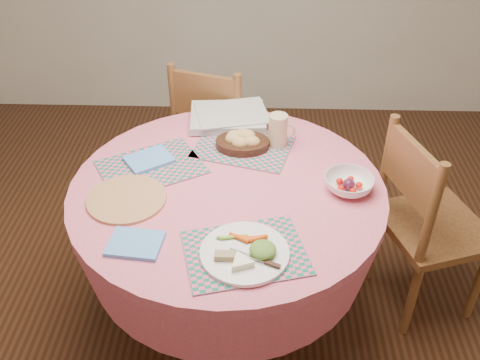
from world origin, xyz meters
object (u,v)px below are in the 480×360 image
at_px(dining_table, 228,223).
at_px(chair_right, 425,221).
at_px(wicker_trivet, 127,199).
at_px(fruit_bowl, 349,184).
at_px(dinner_plate, 247,252).
at_px(chair_back, 216,134).
at_px(bread_bowl, 242,140).
at_px(latte_mug, 279,130).

distance_m(dining_table, chair_right, 0.86).
relative_size(wicker_trivet, fruit_bowl, 1.39).
bearing_deg(dinner_plate, fruit_bowl, 44.39).
xyz_separation_m(chair_back, fruit_bowl, (0.58, -0.83, 0.30)).
bearing_deg(wicker_trivet, bread_bowl, 41.53).
bearing_deg(dinner_plate, chair_right, 33.42).
relative_size(chair_back, dinner_plate, 3.07).
distance_m(chair_back, fruit_bowl, 1.06).
xyz_separation_m(chair_back, bread_bowl, (0.16, -0.55, 0.31)).
relative_size(wicker_trivet, dinner_plate, 1.00).
bearing_deg(dinner_plate, chair_back, 99.03).
height_order(chair_back, bread_bowl, chair_back).
bearing_deg(chair_right, dining_table, 80.16).
bearing_deg(chair_right, fruit_bowl, 90.92).
bearing_deg(dinner_plate, latte_mug, 80.00).
height_order(dining_table, bread_bowl, bread_bowl).
xyz_separation_m(chair_right, bread_bowl, (-0.80, 0.16, 0.30)).
relative_size(dinner_plate, fruit_bowl, 1.38).
height_order(chair_right, dinner_plate, chair_right).
bearing_deg(dinner_plate, dining_table, 102.28).
distance_m(dinner_plate, fruit_bowl, 0.54).
bearing_deg(bread_bowl, wicker_trivet, -138.47).
relative_size(chair_back, latte_mug, 6.40).
xyz_separation_m(dinner_plate, bread_bowl, (-0.03, 0.66, 0.02)).
distance_m(dining_table, dinner_plate, 0.45).
bearing_deg(latte_mug, chair_back, 120.72).
bearing_deg(fruit_bowl, wicker_trivet, -173.85).
bearing_deg(latte_mug, dining_table, -124.57).
relative_size(dining_table, chair_back, 1.35).
distance_m(chair_right, wicker_trivet, 1.28).
bearing_deg(wicker_trivet, chair_back, 73.95).
distance_m(chair_right, bread_bowl, 0.87).
bearing_deg(latte_mug, fruit_bowl, -49.37).
distance_m(chair_back, dinner_plate, 1.26).
xyz_separation_m(bread_bowl, latte_mug, (0.15, 0.02, 0.04)).
relative_size(latte_mug, fruit_bowl, 0.67).
distance_m(dinner_plate, bread_bowl, 0.66).
xyz_separation_m(dining_table, dinner_plate, (0.08, -0.39, 0.22)).
bearing_deg(bread_bowl, dinner_plate, -87.06).
height_order(dinner_plate, latte_mug, latte_mug).
bearing_deg(dining_table, fruit_bowl, -1.27).
bearing_deg(bread_bowl, fruit_bowl, -34.28).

